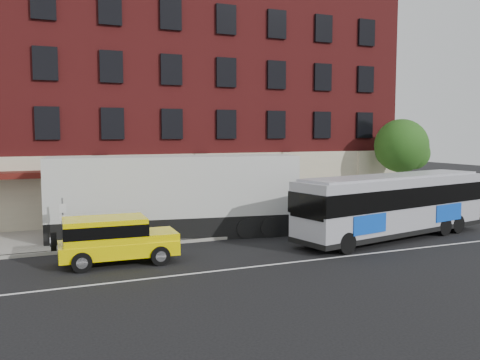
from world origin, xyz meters
name	(u,v)px	position (x,y,z in m)	size (l,w,h in m)	color
ground	(295,266)	(0.00, 0.00, 0.00)	(120.00, 120.00, 0.00)	black
sidewalk	(217,227)	(0.00, 9.00, 0.07)	(60.00, 6.00, 0.15)	gray
kerb	(237,237)	(0.00, 6.00, 0.07)	(60.00, 0.25, 0.15)	gray
lane_line	(289,263)	(0.00, 0.50, 0.01)	(60.00, 0.12, 0.01)	silver
building	(176,102)	(-0.01, 16.92, 7.58)	(30.00, 12.10, 15.00)	maroon
sign_pole	(63,221)	(-8.50, 6.15, 1.45)	(0.30, 0.20, 2.50)	slate
street_tree	(402,148)	(13.54, 9.48, 4.41)	(3.60, 3.60, 6.20)	#3C2D1E
city_bus	(393,203)	(7.38, 2.87, 1.81)	(12.21, 4.84, 3.27)	#9E9FA8
yellow_suv	(113,237)	(-6.77, 3.29, 1.11)	(5.14, 2.41, 1.94)	#FFE700
shipping_container	(175,197)	(-2.86, 7.51, 2.09)	(12.94, 4.51, 4.23)	black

